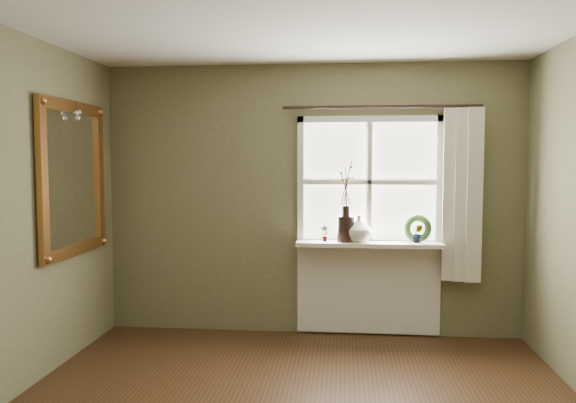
{
  "coord_description": "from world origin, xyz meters",
  "views": [
    {
      "loc": [
        0.31,
        -3.14,
        1.68
      ],
      "look_at": [
        -0.16,
        1.55,
        1.34
      ],
      "focal_mm": 35.0,
      "sensor_mm": 36.0,
      "label": 1
    }
  ],
  "objects_px": {
    "gilt_mirror": "(73,178)",
    "wreath": "(418,232)",
    "dark_jug": "(346,229)",
    "cream_vase": "(359,229)"
  },
  "relations": [
    {
      "from": "cream_vase",
      "to": "wreath",
      "type": "xyz_separation_m",
      "value": [
        0.55,
        0.04,
        -0.02
      ]
    },
    {
      "from": "wreath",
      "to": "gilt_mirror",
      "type": "distance_m",
      "value": 3.11
    },
    {
      "from": "dark_jug",
      "to": "cream_vase",
      "type": "height_order",
      "value": "cream_vase"
    },
    {
      "from": "dark_jug",
      "to": "cream_vase",
      "type": "relative_size",
      "value": 0.98
    },
    {
      "from": "dark_jug",
      "to": "cream_vase",
      "type": "distance_m",
      "value": 0.12
    },
    {
      "from": "dark_jug",
      "to": "gilt_mirror",
      "type": "relative_size",
      "value": 0.19
    },
    {
      "from": "gilt_mirror",
      "to": "wreath",
      "type": "bearing_deg",
      "value": 14.51
    },
    {
      "from": "cream_vase",
      "to": "wreath",
      "type": "bearing_deg",
      "value": 4.2
    },
    {
      "from": "cream_vase",
      "to": "gilt_mirror",
      "type": "bearing_deg",
      "value": -163.27
    },
    {
      "from": "cream_vase",
      "to": "gilt_mirror",
      "type": "xyz_separation_m",
      "value": [
        -2.42,
        -0.73,
        0.49
      ]
    }
  ]
}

